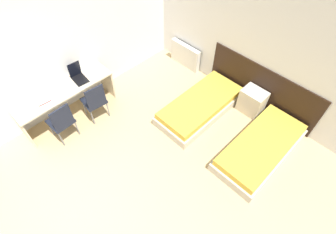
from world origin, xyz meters
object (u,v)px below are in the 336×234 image
bed_near_window (200,106)px  nightstand (252,101)px  bed_near_door (261,148)px  chair_near_laptop (95,100)px  laptop (78,76)px  chair_near_notebook (61,121)px

bed_near_window → nightstand: nightstand is taller
bed_near_window → bed_near_door: same height
bed_near_door → chair_near_laptop: chair_near_laptop is taller
nightstand → laptop: 3.63m
nightstand → chair_near_laptop: bearing=-131.5°
laptop → bed_near_window: bearing=45.0°
bed_near_door → laptop: laptop is taller
bed_near_window → bed_near_door: 1.50m
chair_near_notebook → bed_near_door: bearing=37.0°
bed_near_window → chair_near_notebook: 2.80m
bed_near_window → chair_near_laptop: 2.19m
bed_near_door → chair_near_notebook: size_ratio=2.11×
bed_near_window → chair_near_notebook: (-1.41, -2.39, 0.35)m
bed_near_door → chair_near_laptop: 3.36m
chair_near_laptop → chair_near_notebook: same height
bed_near_window → laptop: size_ratio=5.34×
bed_near_door → bed_near_window: bearing=180.0°
chair_near_laptop → laptop: size_ratio=2.54×
nightstand → laptop: size_ratio=1.52×
chair_near_notebook → nightstand: bearing=53.4°
chair_near_laptop → chair_near_notebook: (0.00, -0.75, 0.00)m
nightstand → laptop: bearing=-137.9°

